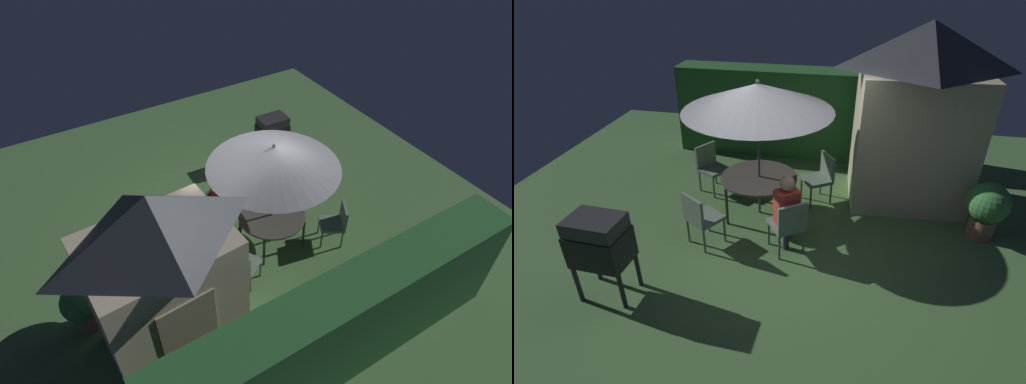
% 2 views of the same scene
% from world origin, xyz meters
% --- Properties ---
extents(ground_plane, '(11.00, 11.00, 0.00)m').
position_xyz_m(ground_plane, '(0.00, 0.00, 0.00)').
color(ground_plane, '#47703D').
extents(hedge_backdrop, '(5.80, 0.72, 1.89)m').
position_xyz_m(hedge_backdrop, '(0.00, 3.50, 0.95)').
color(hedge_backdrop, '#28602D').
rests_on(hedge_backdrop, ground).
extents(garden_shed, '(2.16, 1.64, 3.11)m').
position_xyz_m(garden_shed, '(1.98, 1.87, 1.58)').
color(garden_shed, '#C6B793').
rests_on(garden_shed, ground).
extents(patio_table, '(1.29, 1.29, 0.72)m').
position_xyz_m(patio_table, '(-0.52, 0.83, 0.67)').
color(patio_table, '#47423D').
rests_on(patio_table, ground).
extents(patio_umbrella, '(2.37, 2.37, 2.35)m').
position_xyz_m(patio_umbrella, '(-0.52, 0.83, 2.07)').
color(patio_umbrella, '#4C4C51').
rests_on(patio_umbrella, ground).
extents(bbq_grill, '(0.72, 0.53, 1.20)m').
position_xyz_m(bbq_grill, '(-2.03, -1.48, 0.85)').
color(bbq_grill, black).
rests_on(bbq_grill, ground).
extents(chair_near_shed, '(0.64, 0.64, 0.90)m').
position_xyz_m(chair_near_shed, '(0.15, -0.15, 0.52)').
color(chair_near_shed, slate).
rests_on(chair_near_shed, ground).
extents(chair_far_side, '(0.64, 0.64, 0.90)m').
position_xyz_m(chair_far_side, '(0.48, 1.46, 0.52)').
color(chair_far_side, slate).
rests_on(chair_far_side, ground).
extents(chair_toward_hedge, '(0.63, 0.63, 0.90)m').
position_xyz_m(chair_toward_hedge, '(-1.61, 1.47, 0.52)').
color(chair_toward_hedge, slate).
rests_on(chair_toward_hedge, ground).
extents(chair_toward_house, '(0.64, 0.64, 0.90)m').
position_xyz_m(chair_toward_house, '(-1.19, -0.23, 0.52)').
color(chair_toward_house, slate).
rests_on(chair_toward_house, ground).
extents(potted_plant_by_shed, '(0.65, 0.65, 0.95)m').
position_xyz_m(potted_plant_by_shed, '(3.11, 0.86, 0.55)').
color(potted_plant_by_shed, '#936651').
rests_on(potted_plant_by_shed, ground).
extents(person_in_red, '(0.42, 0.39, 1.26)m').
position_xyz_m(person_in_red, '(0.10, -0.08, 0.78)').
color(person_in_red, '#CC3D33').
rests_on(person_in_red, ground).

